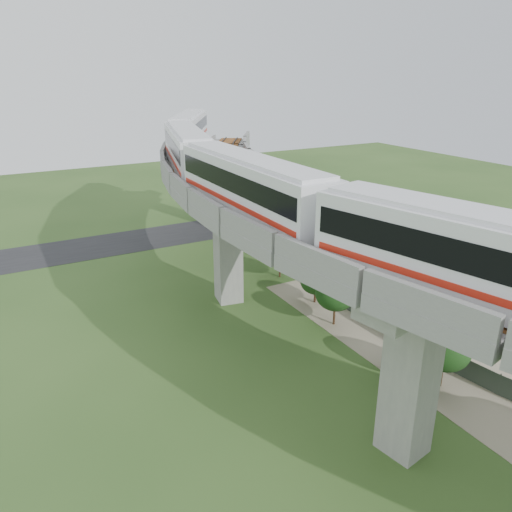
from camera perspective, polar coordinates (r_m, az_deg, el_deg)
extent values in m
plane|color=#304F1F|center=(35.30, 3.10, -11.66)|extent=(160.00, 160.00, 0.00)
cube|color=gray|center=(42.34, 21.06, -7.26)|extent=(18.00, 26.00, 0.04)
cube|color=#232326|center=(60.47, -12.05, 2.02)|extent=(60.00, 8.00, 0.03)
cube|color=#99968E|center=(63.98, -4.97, 7.32)|extent=(2.86, 2.93, 8.40)
cube|color=#99968E|center=(63.06, -5.10, 11.57)|extent=(7.21, 5.74, 1.20)
cube|color=#99968E|center=(42.06, -3.22, 0.23)|extent=(2.35, 2.51, 8.40)
cube|color=#99968E|center=(40.64, -3.35, 6.58)|extent=(7.31, 3.58, 1.20)
cube|color=#99968E|center=(26.81, 17.17, -13.49)|extent=(2.35, 2.51, 8.40)
cube|color=#99968E|center=(24.53, 18.34, -4.13)|extent=(7.31, 3.58, 1.20)
cube|color=gray|center=(56.98, -5.68, 11.60)|extent=(16.42, 20.91, 0.80)
cube|color=gray|center=(57.24, -10.11, 12.34)|extent=(8.66, 17.08, 1.00)
cube|color=gray|center=(56.79, -1.27, 12.58)|extent=(8.66, 17.08, 1.00)
cube|color=brown|center=(57.07, -7.95, 11.99)|extent=(10.68, 18.08, 0.12)
cube|color=black|center=(57.05, -7.96, 12.11)|extent=(9.69, 17.59, 0.12)
cube|color=brown|center=(56.84, -3.43, 12.11)|extent=(10.68, 18.08, 0.12)
cube|color=black|center=(56.83, -3.43, 12.23)|extent=(9.69, 17.59, 0.12)
cube|color=gray|center=(39.18, -2.84, 7.57)|extent=(11.77, 20.03, 0.80)
cube|color=gray|center=(37.97, -9.13, 8.30)|extent=(3.22, 18.71, 1.00)
cube|color=gray|center=(40.45, 3.03, 9.28)|extent=(3.22, 18.71, 1.00)
cube|color=brown|center=(38.50, -6.01, 7.95)|extent=(5.44, 19.05, 0.12)
cube|color=black|center=(38.48, -6.01, 8.12)|extent=(4.35, 18.88, 0.12)
cube|color=brown|center=(39.78, 0.20, 8.47)|extent=(5.44, 19.05, 0.12)
cube|color=black|center=(39.75, 0.20, 8.64)|extent=(4.35, 18.88, 0.12)
cube|color=gray|center=(24.81, 16.12, -1.08)|extent=(11.77, 20.03, 0.80)
cube|color=gray|center=(21.35, 9.39, -1.47)|extent=(3.22, 18.71, 1.00)
cube|color=gray|center=(27.97, 21.62, 2.66)|extent=(3.22, 18.71, 1.00)
cube|color=brown|center=(23.00, 12.93, -1.27)|extent=(5.44, 19.05, 0.12)
cube|color=black|center=(22.96, 12.95, -0.99)|extent=(4.35, 18.88, 0.12)
cube|color=brown|center=(26.38, 19.10, 0.95)|extent=(5.44, 19.05, 0.12)
cube|color=black|center=(26.34, 19.13, 1.19)|extent=(4.35, 18.88, 0.12)
cube|color=silver|center=(19.85, 26.02, -0.95)|extent=(6.21, 15.21, 3.20)
cube|color=silver|center=(19.35, 26.79, 3.74)|extent=(5.51, 14.35, 0.22)
cube|color=black|center=(19.71, 26.22, 0.27)|extent=(6.12, 14.64, 1.15)
cube|color=red|center=(20.11, 25.69, -2.93)|extent=(6.12, 14.64, 0.30)
cube|color=black|center=(20.38, 25.38, -4.77)|extent=(4.89, 12.83, 0.28)
cube|color=silver|center=(29.98, -0.64, 7.92)|extent=(2.84, 15.02, 3.20)
cube|color=silver|center=(29.65, -0.66, 11.12)|extent=(2.29, 14.27, 0.22)
cube|color=black|center=(29.88, -0.65, 8.76)|extent=(2.89, 14.43, 1.15)
cube|color=red|center=(30.15, -0.64, 6.53)|extent=(2.89, 14.43, 0.30)
cube|color=black|center=(30.33, -0.63, 5.23)|extent=(2.02, 12.77, 0.28)
cube|color=silver|center=(44.65, -7.83, 11.94)|extent=(6.47, 15.19, 3.20)
cube|color=silver|center=(44.43, -7.93, 14.11)|extent=(5.75, 14.33, 0.22)
cube|color=black|center=(44.58, -7.85, 12.51)|extent=(6.37, 14.63, 1.15)
cube|color=red|center=(44.76, -7.78, 10.99)|extent=(6.37, 14.63, 0.30)
cube|color=black|center=(44.88, -7.74, 10.10)|extent=(5.12, 12.81, 0.28)
cube|color=silver|center=(60.08, -7.68, 14.14)|extent=(9.69, 14.40, 3.20)
cube|color=silver|center=(59.91, -7.76, 15.75)|extent=(8.85, 13.49, 0.22)
cube|color=black|center=(60.03, -7.70, 14.57)|extent=(9.45, 13.91, 1.15)
cube|color=red|center=(60.16, -7.64, 13.43)|extent=(9.45, 13.91, 0.30)
cube|color=black|center=(60.25, -7.61, 12.76)|extent=(7.89, 12.05, 0.28)
cylinder|color=#2D382D|center=(55.72, 3.38, 1.64)|extent=(0.08, 0.08, 1.50)
cube|color=#2D382D|center=(53.44, 3.90, 0.79)|extent=(1.69, 4.77, 1.40)
cylinder|color=#2D382D|center=(51.21, 4.60, -0.13)|extent=(0.08, 0.08, 1.50)
cube|color=#2D382D|center=(49.03, 5.50, -1.12)|extent=(1.23, 4.91, 1.40)
cylinder|color=#2D382D|center=(46.92, 6.61, -2.19)|extent=(0.08, 0.08, 1.50)
cube|color=#2D382D|center=(44.90, 7.97, -3.34)|extent=(0.75, 4.99, 1.40)
cylinder|color=#2D382D|center=(42.98, 9.59, -4.57)|extent=(0.08, 0.08, 1.50)
cube|color=#2D382D|center=(41.19, 11.51, -5.87)|extent=(0.27, 5.04, 1.40)
cylinder|color=#2D382D|center=(39.53, 13.74, -7.24)|extent=(0.08, 0.08, 1.50)
cube|color=#2D382D|center=(38.04, 16.30, -8.67)|extent=(0.27, 5.04, 1.40)
cylinder|color=#2D382D|center=(36.74, 19.21, -10.14)|extent=(0.08, 0.08, 1.50)
cube|color=#2D382D|center=(35.66, 22.47, -11.60)|extent=(0.75, 4.99, 1.40)
cylinder|color=#2D382D|center=(34.81, 26.04, -13.04)|extent=(0.08, 0.08, 1.50)
cylinder|color=#382314|center=(57.42, 0.69, 1.99)|extent=(0.18, 0.18, 0.99)
ellipsoid|color=#103413|center=(57.07, 0.69, 3.07)|extent=(2.11, 2.11, 1.79)
cylinder|color=#382314|center=(53.65, 1.35, 0.97)|extent=(0.18, 0.18, 1.60)
ellipsoid|color=#103413|center=(53.14, 1.37, 2.57)|extent=(2.61, 2.61, 2.22)
cylinder|color=#382314|center=(47.99, 2.73, -1.59)|extent=(0.18, 0.18, 1.42)
ellipsoid|color=#103413|center=(47.38, 2.77, 0.27)|extent=(3.17, 3.17, 2.70)
cylinder|color=#382314|center=(43.08, 6.75, -4.57)|extent=(0.18, 0.18, 1.20)
ellipsoid|color=#103413|center=(42.51, 6.82, -2.89)|extent=(2.59, 2.59, 2.20)
cylinder|color=#382314|center=(39.62, 8.93, -6.62)|extent=(0.18, 0.18, 1.73)
ellipsoid|color=#103413|center=(38.83, 9.07, -4.25)|extent=(3.13, 3.13, 2.66)
cylinder|color=#382314|center=(35.08, 16.65, -11.87)|extent=(0.18, 0.18, 1.00)
ellipsoid|color=#103413|center=(34.41, 16.88, -10.01)|extent=(2.73, 2.73, 2.32)
cylinder|color=#382314|center=(34.19, 20.44, -12.56)|extent=(0.18, 0.18, 1.71)
ellipsoid|color=#103413|center=(33.29, 20.82, -9.97)|extent=(3.10, 3.10, 2.63)
imported|color=#9B110E|center=(42.46, 19.71, -6.07)|extent=(3.67, 3.10, 1.19)
imported|color=black|center=(43.44, 12.51, -4.72)|extent=(4.18, 2.79, 1.13)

